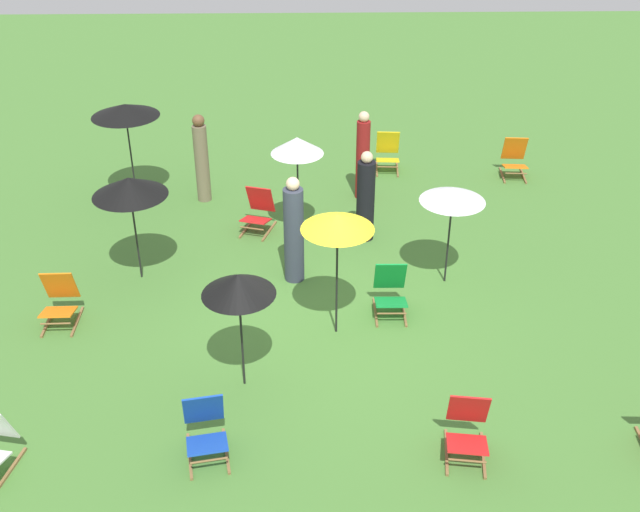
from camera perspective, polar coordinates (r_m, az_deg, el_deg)
ground_plane at (r=11.67m, az=0.14°, el=-5.12°), size 40.00×40.00×0.00m
deckchair_0 at (r=16.59m, az=5.04°, el=7.63°), size 0.53×0.79×0.83m
deckchair_2 at (r=11.81m, az=5.24°, el=-2.62°), size 0.49×0.77×0.83m
deckchair_3 at (r=12.19m, az=-18.76°, el=-3.16°), size 0.49×0.77×0.83m
deckchair_4 at (r=9.56m, az=10.88°, el=-12.48°), size 0.58×0.82×0.83m
deckchair_5 at (r=16.73m, az=14.23°, el=6.99°), size 0.54×0.80×0.83m
deckchair_7 at (r=14.11m, az=-4.61°, el=3.32°), size 0.68×0.87×0.83m
deckchair_8 at (r=9.50m, az=-8.50°, el=-12.57°), size 0.61×0.83×0.83m
umbrella_0 at (r=13.27m, az=-1.71°, el=8.18°), size 0.92×0.92×1.91m
umbrella_1 at (r=10.55m, az=1.31°, el=2.56°), size 1.03×1.03×1.98m
umbrella_2 at (r=9.70m, az=-6.08°, el=-2.14°), size 0.95×0.95×1.75m
umbrella_3 at (r=12.10m, az=9.83°, el=4.50°), size 1.03×1.03×1.70m
umbrella_4 at (r=12.37m, az=-13.97°, el=5.02°), size 1.19×1.19×1.81m
umbrella_5 at (r=15.03m, az=-14.28°, el=10.43°), size 1.28×1.28×1.99m
person_0 at (r=12.33m, az=-1.96°, el=1.74°), size 0.46×0.46×1.84m
person_1 at (r=15.10m, az=3.19°, el=7.35°), size 0.33×0.33×1.79m
person_2 at (r=15.15m, az=-8.78°, el=7.10°), size 0.35×0.35×1.77m
person_3 at (r=13.60m, az=3.40°, el=4.27°), size 0.38×0.38×1.69m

